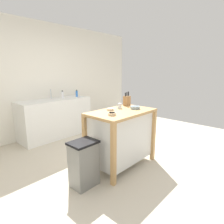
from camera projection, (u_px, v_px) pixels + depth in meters
The scene contains 13 objects.
ground_plane at pixel (117, 166), 3.05m from camera, with size 6.78×6.78×0.00m, color #BCB29E.
wall_back at pixel (41, 80), 4.33m from camera, with size 5.78×0.10×2.60m, color silver.
kitchen_island at pixel (121, 135), 3.01m from camera, with size 1.08×0.65×0.91m.
knife_block at pixel (127, 100), 3.35m from camera, with size 0.11×0.09×0.25m.
bowl_ceramic_small at pixel (110, 109), 2.95m from camera, with size 0.11×0.11×0.03m.
bowl_stoneware_deep at pixel (112, 114), 2.62m from camera, with size 0.11×0.11×0.04m.
bowl_ceramic_wide at pixel (135, 107), 3.06m from camera, with size 0.16×0.16×0.04m.
drinking_cup at pixel (120, 106), 3.10m from camera, with size 0.07×0.07×0.09m.
trash_bin at pixel (84, 164), 2.49m from camera, with size 0.36×0.28×0.63m.
sink_counter at pixel (56, 118), 4.37m from camera, with size 1.64×0.60×0.88m.
sink_faucet at pixel (51, 94), 4.34m from camera, with size 0.02×0.02×0.22m.
bottle_hand_soap at pixel (77, 94), 4.63m from camera, with size 0.05×0.05×0.18m.
bottle_dish_soap at pixel (63, 95), 4.39m from camera, with size 0.05×0.05×0.18m.
Camera 1 is at (-2.11, -1.82, 1.54)m, focal length 29.89 mm.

